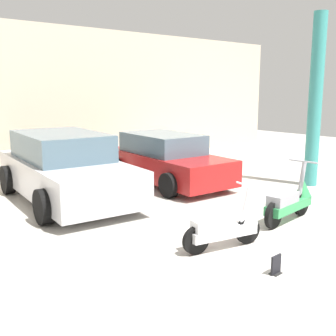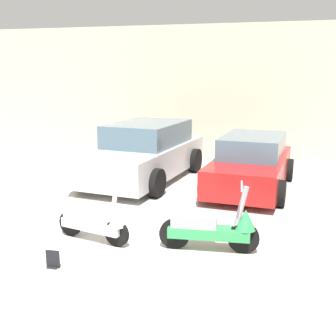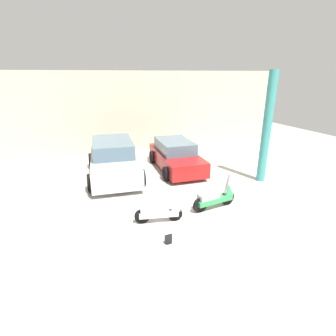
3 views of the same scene
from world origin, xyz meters
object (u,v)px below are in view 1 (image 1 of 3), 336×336
at_px(scooter_front_left, 226,227).
at_px(placard_near_left_scooter, 276,266).
at_px(car_rear_center, 166,160).
at_px(support_column_side, 315,101).
at_px(car_rear_left, 65,168).
at_px(scooter_front_right, 291,201).

height_order(scooter_front_left, placard_near_left_scooter, scooter_front_left).
distance_m(car_rear_center, support_column_side, 3.93).
relative_size(scooter_front_left, car_rear_center, 0.35).
bearing_deg(placard_near_left_scooter, support_column_side, 25.86).
bearing_deg(car_rear_left, placard_near_left_scooter, 10.82).
bearing_deg(placard_near_left_scooter, scooter_front_right, 28.54).
distance_m(scooter_front_left, car_rear_center, 4.54).
bearing_deg(placard_near_left_scooter, car_rear_center, 64.03).
relative_size(scooter_front_left, placard_near_left_scooter, 5.24).
bearing_deg(scooter_front_right, scooter_front_left, 178.08).
height_order(scooter_front_right, placard_near_left_scooter, scooter_front_right).
distance_m(scooter_front_left, placard_near_left_scooter, 1.09).
relative_size(placard_near_left_scooter, support_column_side, 0.06).
distance_m(scooter_front_right, car_rear_center, 3.86).
height_order(scooter_front_right, car_rear_left, car_rear_left).
distance_m(car_rear_center, placard_near_left_scooter, 5.57).
height_order(scooter_front_right, car_rear_center, car_rear_center).
relative_size(scooter_front_left, support_column_side, 0.33).
bearing_deg(car_rear_left, support_column_side, 69.80).
height_order(placard_near_left_scooter, support_column_side, support_column_side).
bearing_deg(support_column_side, scooter_front_left, -163.96).
xyz_separation_m(car_rear_left, placard_near_left_scooter, (0.28, -5.23, -0.58)).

